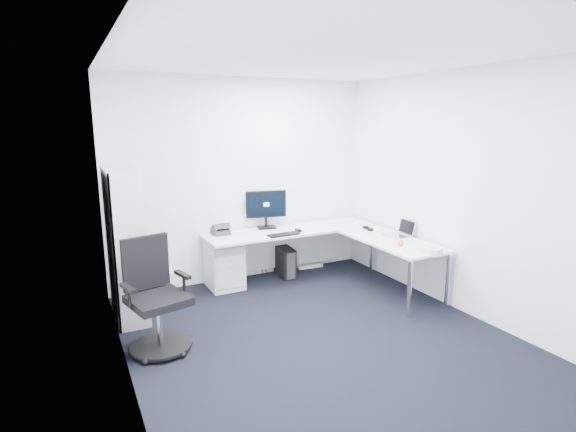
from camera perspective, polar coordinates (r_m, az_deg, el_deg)
name	(u,v)px	position (r m, az deg, el deg)	size (l,w,h in m)	color
ground	(322,340)	(4.66, 4.30, -15.38)	(4.20, 4.20, 0.00)	black
ceiling	(326,55)	(4.18, 4.91, 19.65)	(4.20, 4.20, 0.00)	white
wall_back	(243,181)	(6.09, -5.72, 4.47)	(3.60, 0.02, 2.70)	white
wall_front	(530,274)	(2.71, 28.40, -6.48)	(3.60, 0.02, 2.70)	white
wall_left	(121,227)	(3.64, -20.45, -1.31)	(0.02, 4.20, 2.70)	white
wall_right	(463,193)	(5.36, 21.30, 2.70)	(0.02, 4.20, 2.70)	white
l_desk	(303,261)	(5.91, 1.96, -5.68)	(2.38, 1.33, 0.70)	silver
drawer_pedestal	(224,263)	(5.95, -8.15, -5.93)	(0.42, 0.52, 0.64)	silver
bookshelf	(125,245)	(5.18, -19.95, -3.44)	(0.32, 0.82, 1.65)	silver
task_chair	(158,297)	(4.41, -16.16, -9.85)	(0.60, 0.60, 1.07)	black
black_pc_tower	(285,262)	(6.32, -0.41, -5.83)	(0.19, 0.42, 0.41)	black
beige_pc_tower	(166,283)	(5.83, -15.21, -8.18)	(0.16, 0.37, 0.35)	beige
power_strip	(310,266)	(6.72, 2.85, -6.40)	(0.39, 0.07, 0.04)	silver
monitor	(266,209)	(6.12, -2.77, 0.88)	(0.56, 0.18, 0.53)	black
black_keyboard	(283,235)	(5.78, -0.58, -2.37)	(0.42, 0.15, 0.02)	black
mouse	(298,230)	(5.98, 1.32, -1.82)	(0.06, 0.10, 0.03)	black
desk_phone	(220,229)	(5.89, -8.58, -1.60)	(0.21, 0.21, 0.15)	#2B2B2D
laptop	(396,228)	(5.86, 13.50, -1.55)	(0.30, 0.29, 0.21)	#BABCC1
white_keyboard	(386,239)	(5.69, 12.38, -2.91)	(0.13, 0.45, 0.01)	silver
headphones	(368,228)	(6.18, 10.14, -1.46)	(0.13, 0.20, 0.05)	black
orange_fruit	(400,243)	(5.46, 14.09, -3.34)	(0.07, 0.07, 0.07)	orange
tissue_box	(431,251)	(5.20, 17.71, -4.27)	(0.11, 0.22, 0.08)	silver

